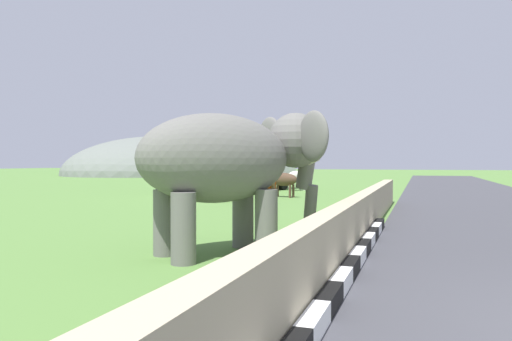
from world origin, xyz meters
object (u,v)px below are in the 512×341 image
object	(u,v)px
elephant	(233,160)
person_handler	(266,201)
cow_near	(236,182)
cow_far	(298,177)
bus_white	(244,157)
cow_mid	(283,180)

from	to	relation	value
elephant	person_handler	world-z (taller)	elephant
cow_near	person_handler	bearing A→B (deg)	-154.95
elephant	cow_far	xyz separation A→B (m)	(20.03, 3.77, -0.94)
person_handler	cow_near	xyz separation A→B (m)	(9.74, 4.55, -0.06)
bus_white	cow_near	size ratio (longest dim) A/B	5.45
elephant	bus_white	distance (m)	18.93
elephant	bus_white	world-z (taller)	bus_white
bus_white	cow_far	world-z (taller)	bus_white
cow_near	cow_mid	bearing A→B (deg)	-18.39
person_handler	cow_near	bearing A→B (deg)	25.05
person_handler	cow_near	world-z (taller)	person_handler
person_handler	elephant	bearing A→B (deg)	165.55
person_handler	bus_white	xyz separation A→B (m)	(16.62, 6.79, 1.15)
cow_near	cow_far	distance (m)	9.15
elephant	cow_far	size ratio (longest dim) A/B	2.18
elephant	cow_near	xyz separation A→B (m)	(10.89, 4.25, -0.94)
person_handler	cow_far	bearing A→B (deg)	12.16
cow_mid	person_handler	bearing A→B (deg)	-165.60
cow_far	elephant	bearing A→B (deg)	-169.34
elephant	cow_mid	world-z (taller)	elephant
bus_white	cow_mid	bearing A→B (deg)	-135.03
cow_near	elephant	bearing A→B (deg)	-158.67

